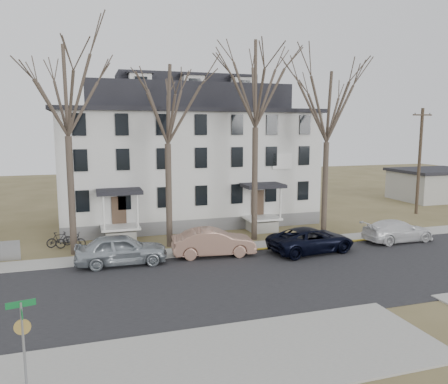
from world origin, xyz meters
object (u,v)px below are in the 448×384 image
object	(u,v)px
tree_mid_left	(167,99)
car_silver	(121,250)
utility_pole_far	(419,160)
tree_mid_right	(328,102)
bicycle_right	(59,240)
boarding_house	(186,157)
tree_far_left	(65,84)
tree_center	(256,78)
street_sign	(23,333)
car_white	(398,231)
bicycle_left	(71,241)
car_navy	(311,240)
car_tan	(214,243)

from	to	relation	value
tree_mid_left	car_silver	world-z (taller)	tree_mid_left
utility_pole_far	car_silver	world-z (taller)	utility_pole_far
tree_mid_left	tree_mid_right	world-z (taller)	same
tree_mid_left	utility_pole_far	bearing A→B (deg)	10.13
bicycle_right	boarding_house	bearing A→B (deg)	-75.42
tree_far_left	tree_center	size ratio (longest dim) A/B	0.93
tree_mid_right	car_silver	bearing A→B (deg)	-168.16
tree_mid_left	tree_center	xyz separation A→B (m)	(6.00, 0.00, 1.48)
boarding_house	bicycle_right	xyz separation A→B (m)	(-9.94, -6.26, -4.88)
boarding_house	street_sign	world-z (taller)	boarding_house
boarding_house	tree_far_left	world-z (taller)	tree_far_left
tree_mid_left	tree_far_left	bearing A→B (deg)	180.00
car_white	bicycle_left	size ratio (longest dim) A/B	2.66
tree_far_left	car_white	distance (m)	23.52
car_navy	car_silver	bearing A→B (deg)	78.67
bicycle_left	tree_far_left	bearing A→B (deg)	-159.43
street_sign	car_tan	bearing A→B (deg)	40.79
tree_mid_left	bicycle_left	distance (m)	11.11
tree_mid_left	tree_center	distance (m)	6.18
utility_pole_far	bicycle_right	xyz separation A→B (m)	(-30.44, -2.31, -4.41)
tree_far_left	car_silver	distance (m)	10.31
boarding_house	street_sign	xyz separation A→B (m)	(-9.98, -22.87, -3.52)
tree_mid_right	utility_pole_far	bearing A→B (deg)	19.29
tree_center	car_silver	world-z (taller)	tree_center
car_white	bicycle_left	world-z (taller)	car_white
car_white	utility_pole_far	bearing A→B (deg)	-48.87
tree_mid_left	bicycle_left	bearing A→B (deg)	168.17
bicycle_left	tree_mid_right	bearing A→B (deg)	-83.83
street_sign	tree_mid_right	bearing A→B (deg)	27.35
car_tan	tree_far_left	bearing A→B (deg)	75.79
boarding_house	tree_mid_left	bearing A→B (deg)	-110.20
tree_mid_left	street_sign	xyz separation A→B (m)	(-6.98, -14.71, -7.74)
utility_pole_far	boarding_house	bearing A→B (deg)	169.08
utility_pole_far	car_tan	xyz separation A→B (m)	(-21.34, -7.23, -4.07)
tree_mid_left	car_silver	distance (m)	9.85
boarding_house	utility_pole_far	size ratio (longest dim) A/B	2.19
bicycle_left	bicycle_right	xyz separation A→B (m)	(-0.71, 0.59, -0.00)
tree_mid_right	boarding_house	bearing A→B (deg)	136.19
boarding_house	car_navy	world-z (taller)	boarding_house
utility_pole_far	car_silver	bearing A→B (deg)	-164.76
tree_far_left	street_sign	distance (m)	17.01
tree_mid_left	car_white	size ratio (longest dim) A/B	2.51
boarding_house	car_tan	world-z (taller)	boarding_house
tree_mid_left	tree_center	size ratio (longest dim) A/B	0.87
car_tan	street_sign	bearing A→B (deg)	148.12
boarding_house	bicycle_left	size ratio (longest dim) A/B	10.91
tree_mid_right	utility_pole_far	size ratio (longest dim) A/B	1.34
tree_far_left	bicycle_right	world-z (taller)	tree_far_left
car_tan	bicycle_right	world-z (taller)	car_tan
bicycle_left	street_sign	xyz separation A→B (m)	(-0.75, -16.02, 1.36)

